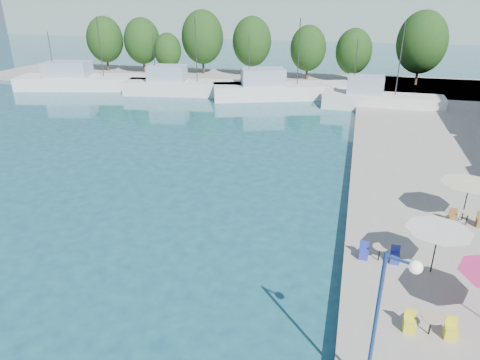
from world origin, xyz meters
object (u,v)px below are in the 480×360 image
(trawler_02, at_px, (183,86))
(trawler_03, at_px, (280,90))
(trawler_01, at_px, (87,81))
(trawler_04, at_px, (379,100))
(street_lamp, at_px, (390,302))
(umbrella_white, at_px, (438,235))
(umbrella_cream, at_px, (469,188))

(trawler_02, xyz_separation_m, trawler_03, (13.06, 1.07, -0.00))
(trawler_03, bearing_deg, trawler_01, 161.50)
(trawler_02, distance_m, trawler_03, 13.10)
(trawler_02, distance_m, trawler_04, 25.38)
(trawler_02, relative_size, trawler_03, 0.90)
(trawler_03, height_order, street_lamp, trawler_03)
(trawler_04, bearing_deg, street_lamp, -90.39)
(trawler_01, bearing_deg, trawler_04, -17.29)
(trawler_02, xyz_separation_m, street_lamp, (24.14, -43.37, 3.02))
(umbrella_white, bearing_deg, trawler_04, 92.34)
(trawler_03, bearing_deg, street_lamp, -96.57)
(trawler_04, relative_size, street_lamp, 2.69)
(umbrella_white, height_order, street_lamp, street_lamp)
(umbrella_white, bearing_deg, trawler_03, 110.15)
(umbrella_white, relative_size, street_lamp, 0.56)
(trawler_03, xyz_separation_m, umbrella_cream, (15.95, -31.40, 1.49))
(trawler_02, xyz_separation_m, umbrella_cream, (29.01, -30.33, 1.49))
(umbrella_white, bearing_deg, trawler_01, 138.92)
(trawler_01, distance_m, umbrella_cream, 53.29)
(trawler_03, height_order, umbrella_white, trawler_03)
(trawler_04, relative_size, umbrella_cream, 4.58)
(trawler_01, relative_size, umbrella_cream, 7.01)
(trawler_01, distance_m, trawler_03, 27.81)
(trawler_01, bearing_deg, trawler_03, -12.18)
(trawler_02, bearing_deg, trawler_03, -4.05)
(street_lamp, bearing_deg, umbrella_white, 91.86)
(trawler_02, height_order, trawler_04, same)
(trawler_01, height_order, umbrella_white, trawler_01)
(trawler_02, bearing_deg, umbrella_white, -62.24)
(trawler_03, bearing_deg, umbrella_white, -90.42)
(trawler_01, height_order, trawler_03, same)
(trawler_03, bearing_deg, trawler_04, -34.92)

